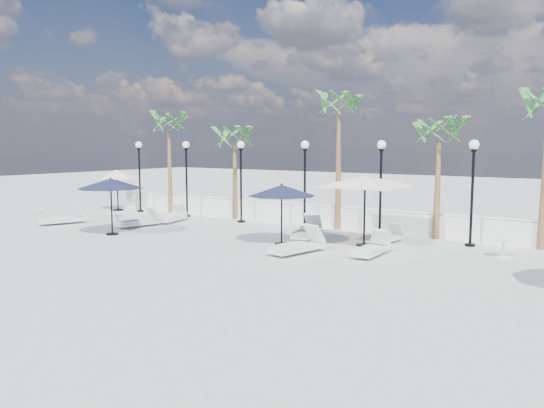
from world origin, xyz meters
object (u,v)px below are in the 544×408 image
Objects in this scene: lounger_1 at (138,221)px; lounger_2 at (172,217)px; parasol_cream_sq_a at (365,176)px; parasol_cream_small at (117,175)px; lounger_6 at (307,231)px; lounger_5 at (372,249)px; lounger_4 at (388,237)px; parasol_navy_left at (111,184)px; parasol_navy_mid at (282,191)px; lounger_3 at (298,246)px; lounger_0 at (62,219)px.

lounger_1 is 1.03× the size of lounger_2.
parasol_cream_small is (-15.79, 1.81, -0.53)m from parasol_cream_sq_a.
parasol_cream_small reaches higher than lounger_6.
lounger_1 is 1.09× the size of lounger_5.
parasol_cream_small is at bearing 160.10° from lounger_1.
lounger_4 is 11.19m from parasol_navy_left.
lounger_1 is at bearing 179.63° from lounger_5.
parasol_cream_small is (-16.27, 0.74, 1.79)m from lounger_4.
parasol_navy_mid reaches higher than lounger_1.
lounger_5 is at bearing 11.52° from parasol_navy_left.
lounger_2 is at bearing 173.60° from lounger_3.
parasol_navy_left is (0.53, -3.95, 1.84)m from lounger_2.
lounger_4 is 4.39m from parasol_navy_mid.
parasol_cream_sq_a is at bearing 31.50° from lounger_0.
lounger_0 is 0.85× the size of parasol_navy_mid.
parasol_navy_left reaches higher than lounger_5.
parasol_navy_left is (-7.00, -3.80, 1.82)m from lounger_6.
lounger_0 reaches higher than lounger_5.
parasol_navy_mid is at bearing 178.85° from lounger_5.
lounger_4 is at bearing 99.62° from lounger_5.
lounger_1 is 0.90× the size of parasol_cream_small.
parasol_cream_small is (-13.19, 3.31, 0.02)m from parasol_navy_mid.
lounger_3 is at bearing -78.57° from lounger_6.
lounger_2 is at bearing 169.41° from lounger_5.
lounger_5 is (2.22, 1.07, -0.03)m from lounger_3.
parasol_navy_mid reaches higher than lounger_0.
lounger_1 is 11.03m from lounger_4.
parasol_cream_small is (-14.54, 4.37, 1.73)m from lounger_3.
parasol_navy_mid reaches higher than lounger_5.
lounger_0 reaches higher than lounger_1.
parasol_cream_small reaches higher than lounger_0.
lounger_6 is (11.24, 3.27, 0.01)m from lounger_0.
lounger_6 is (-3.48, 1.67, 0.02)m from lounger_5.
parasol_navy_left is (4.24, -0.54, 1.83)m from lounger_0.
parasol_cream_sq_a is at bearing -17.19° from lounger_6.
parasol_cream_small is at bearing 159.73° from lounger_6.
lounger_0 is at bearing -154.67° from lounger_2.
lounger_3 is 2.46m from lounger_5.
lounger_3 is 0.97× the size of parasol_cream_small.
parasol_cream_small is (-2.05, 4.90, 1.75)m from lounger_0.
lounger_5 is at bearing 0.10° from parasol_navy_mid.
lounger_4 is 3.12m from lounger_6.
lounger_0 is 1.11× the size of lounger_5.
parasol_navy_mid is at bearing 13.27° from lounger_1.
lounger_2 is at bearing 165.68° from lounger_6.
parasol_cream_sq_a reaches higher than parasol_cream_small.
lounger_0 is 11.71m from lounger_6.
lounger_3 is 4.02m from lounger_4.
lounger_2 is 0.77× the size of parasol_navy_left.
lounger_0 is at bearing -165.84° from lounger_3.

